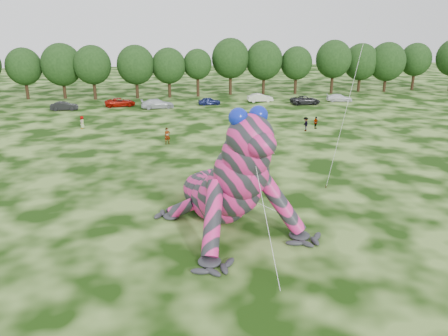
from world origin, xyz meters
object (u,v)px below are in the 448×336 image
Objects in this scene: car_4 at (209,101)px; tree_7 at (136,72)px; tree_15 at (387,67)px; tree_11 at (264,68)px; spectator_0 at (167,136)px; spectator_5 at (266,154)px; tree_12 at (296,70)px; tree_4 at (25,74)px; inflatable_gecko at (214,160)px; tree_9 at (198,73)px; car_6 at (305,100)px; car_7 at (339,98)px; spectator_4 at (82,122)px; spectator_2 at (306,124)px; car_2 at (120,102)px; spectator_3 at (316,123)px; tree_16 at (415,67)px; tree_6 at (93,73)px; tree_8 at (169,73)px; tree_13 at (333,67)px; car_1 at (64,106)px; car_3 at (157,104)px; tree_10 at (230,67)px; tree_5 at (62,71)px; tree_14 at (360,68)px; car_5 at (260,98)px.

tree_7 is at bearing 49.01° from car_4.
tree_11 is at bearing 179.02° from tree_15.
spectator_5 is at bearing -59.33° from spectator_0.
spectator_5 is at bearing -110.73° from tree_12.
car_4 is (31.77, -10.67, -3.90)m from tree_4.
tree_9 is (3.68, 53.88, 0.05)m from inflatable_gecko.
car_7 is (6.79, 1.78, -0.06)m from car_6.
spectator_4 is 0.92× the size of spectator_2.
car_2 is 33.10m from spectator_3.
spectator_4 is at bearing 119.63° from car_7.
tree_4 is at bearing -179.50° from tree_16.
tree_6 is 1.88× the size of car_6.
tree_9 is 42.34m from spectator_5.
tree_8 reaches higher than spectator_3.
tree_4 is 0.89× the size of tree_13.
tree_16 is 60.71m from spectator_5.
inflatable_gecko is 1.90× the size of tree_4.
tree_7 is at bearing 76.55° from inflatable_gecko.
car_2 is at bearing -79.02° from car_1.
tree_4 is at bearing 66.11° from car_4.
spectator_4 is (13.45, -25.45, -3.70)m from tree_4.
tree_8 reaches higher than spectator_5.
tree_12 reaches higher than car_3.
tree_11 reaches higher than tree_15.
tree_13 reaches higher than tree_12.
tree_10 is at bearing 147.56° from spectator_4.
tree_7 is at bearing -176.67° from tree_11.
inflatable_gecko is 9.06× the size of spectator_0.
tree_14 is at bearing 0.29° from tree_5.
tree_9 is at bearing -168.98° from tree_10.
tree_5 is 2.21× the size of car_7.
tree_15 reaches higher than spectator_2.
spectator_4 is (-17.26, -24.08, -3.52)m from tree_9.
tree_6 is 5.01× the size of spectator_0.
tree_10 is 2.83× the size of car_4.
tree_4 is at bearing 178.88° from tree_12.
tree_15 is 2.17× the size of car_7.
tree_11 reaches higher than tree_7.
tree_5 is at bearing 175.61° from tree_8.
car_2 is 1.12× the size of car_7.
inflatable_gecko is 9.60× the size of spectator_2.
tree_5 is 6.21× the size of spectator_3.
car_5 is at bearing 40.51° from spectator_0.
tree_13 is 49.64m from spectator_4.
spectator_5 is at bearing -32.22° from spectator_2.
tree_9 is at bearing -66.78° from car_2.
tree_13 is 48.06m from spectator_5.
car_7 is 2.69× the size of spectator_4.
spectator_2 is (8.14, 12.45, -0.03)m from spectator_5.
spectator_0 is at bearing -76.69° from spectator_2.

